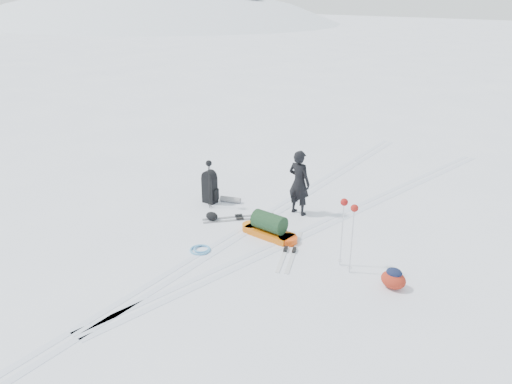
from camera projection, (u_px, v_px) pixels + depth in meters
ground at (249, 228)px, 11.95m from camera, size 200.00×200.00×0.00m
ski_tracks at (291, 222)px, 12.22m from camera, size 3.38×17.97×0.01m
skier at (299, 183)px, 12.42m from camera, size 0.62×0.41×1.67m
pulk_sled at (269, 227)px, 11.46m from camera, size 1.50×0.49×0.57m
expedition_rucksack at (212, 188)px, 13.23m from camera, size 0.90×0.67×0.90m
ski_poles_black at (209, 169)px, 12.67m from camera, size 0.16×0.18×1.30m
ski_poles_silver at (349, 213)px, 9.72m from camera, size 0.45×0.28×1.49m
touring_skis_grey at (239, 218)px, 12.43m from camera, size 1.36×1.58×0.07m
touring_skis_white at (290, 251)px, 10.86m from camera, size 1.09×1.85×0.07m
rope_coil at (201, 249)px, 10.89m from camera, size 0.59×0.59×0.06m
small_daypack at (393, 279)px, 9.46m from camera, size 0.57×0.49×0.42m
thermos_pair at (206, 192)px, 13.74m from camera, size 0.17×0.25×0.26m
stuff_sack at (212, 216)px, 12.32m from camera, size 0.40×0.35×0.20m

